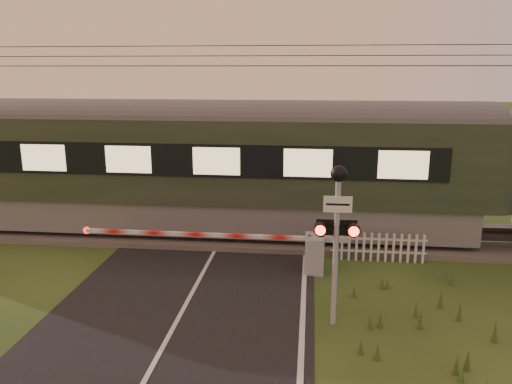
# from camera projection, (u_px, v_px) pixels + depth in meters

# --- Properties ---
(ground) EXTENTS (160.00, 160.00, 0.00)m
(ground) POSITION_uv_depth(u_px,v_px,m) (171.00, 333.00, 10.50)
(ground) COLOR #243916
(ground) RESTS_ON ground
(road) EXTENTS (6.00, 140.00, 0.03)m
(road) POSITION_uv_depth(u_px,v_px,m) (169.00, 339.00, 10.27)
(road) COLOR black
(road) RESTS_ON ground
(track_bed) EXTENTS (140.00, 3.40, 0.39)m
(track_bed) POSITION_uv_depth(u_px,v_px,m) (224.00, 232.00, 16.75)
(track_bed) COLOR #47423D
(track_bed) RESTS_ON ground
(overhead_wires) EXTENTS (120.00, 0.62, 0.62)m
(overhead_wires) POSITION_uv_depth(u_px,v_px,m) (221.00, 58.00, 15.39)
(overhead_wires) COLOR black
(overhead_wires) RESTS_ON ground
(train) EXTENTS (44.35, 3.06, 4.14)m
(train) POSITION_uv_depth(u_px,v_px,m) (504.00, 172.00, 15.26)
(train) COLOR slate
(train) RESTS_ON ground
(boom_gate) EXTENTS (7.48, 0.78, 1.04)m
(boom_gate) POSITION_uv_depth(u_px,v_px,m) (298.00, 250.00, 13.64)
(boom_gate) COLOR gray
(boom_gate) RESTS_ON ground
(crossing_signal) EXTENTS (0.90, 0.36, 3.52)m
(crossing_signal) POSITION_uv_depth(u_px,v_px,m) (337.00, 218.00, 10.32)
(crossing_signal) COLOR gray
(crossing_signal) RESTS_ON ground
(picket_fence) EXTENTS (2.71, 0.07, 0.85)m
(picket_fence) POSITION_uv_depth(u_px,v_px,m) (379.00, 247.00, 14.32)
(picket_fence) COLOR silver
(picket_fence) RESTS_ON ground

